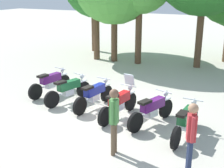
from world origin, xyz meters
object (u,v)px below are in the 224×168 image
motorcycle_3 (119,103)px  motorcycle_2 (94,94)px  motorcycle_1 (69,89)px  motorcycle_4 (152,109)px  person_1 (191,133)px  motorcycle_0 (50,82)px  motorcycle_5 (186,121)px  person_0 (114,116)px

motorcycle_3 → motorcycle_2: bearing=80.3°
motorcycle_1 → motorcycle_4: (3.46, -0.51, 0.00)m
motorcycle_4 → person_1: (1.63, -2.16, 0.53)m
motorcycle_4 → motorcycle_0: bearing=97.7°
motorcycle_1 → motorcycle_5: size_ratio=0.98×
motorcycle_4 → motorcycle_5: size_ratio=0.96×
motorcycle_4 → person_0: size_ratio=1.18×
motorcycle_5 → person_0: bearing=145.6°
motorcycle_1 → motorcycle_4: bearing=-82.8°
motorcycle_3 → motorcycle_5: 2.34m
person_1 → motorcycle_0: bearing=-45.4°
motorcycle_0 → motorcycle_4: size_ratio=1.03×
motorcycle_0 → motorcycle_3: size_ratio=1.00×
motorcycle_0 → motorcycle_5: same height
motorcycle_0 → motorcycle_2: bearing=-92.6°
motorcycle_1 → motorcycle_3: 2.35m
motorcycle_2 → motorcycle_5: size_ratio=1.00×
motorcycle_3 → person_1: size_ratio=1.25×
motorcycle_0 → person_0: bearing=-115.7°
motorcycle_1 → person_1: size_ratio=1.22×
motorcycle_3 → motorcycle_4: (1.16, -0.04, -0.01)m
motorcycle_4 → person_0: (-0.31, -2.14, 0.56)m
motorcycle_1 → motorcycle_5: bearing=-85.4°
motorcycle_2 → motorcycle_5: bearing=-94.4°
motorcycle_3 → person_0: person_0 is taller
person_0 → person_1: (1.94, -0.02, -0.03)m
motorcycle_2 → person_0: 3.30m
motorcycle_2 → person_1: 4.75m
motorcycle_1 → person_0: 4.16m
motorcycle_3 → motorcycle_5: motorcycle_3 is taller
motorcycle_4 → person_0: 2.23m
motorcycle_0 → motorcycle_2: same height
motorcycle_1 → motorcycle_3: size_ratio=0.98×
person_1 → motorcycle_2: bearing=-52.3°
motorcycle_4 → motorcycle_2: bearing=98.7°
motorcycle_0 → motorcycle_3: 3.57m
motorcycle_2 → motorcycle_1: bearing=94.8°
person_0 → person_1: 1.94m
motorcycle_4 → motorcycle_1: bearing=100.8°
motorcycle_4 → person_0: person_0 is taller
motorcycle_1 → person_1: bearing=-102.1°
motorcycle_0 → motorcycle_3: bearing=-94.6°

